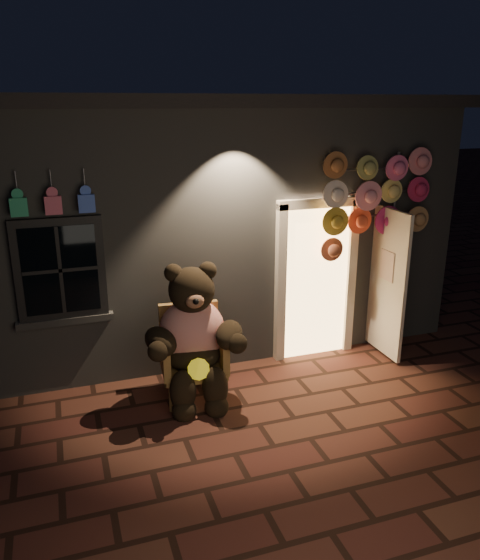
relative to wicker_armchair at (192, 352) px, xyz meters
name	(u,v)px	position (x,y,z in m)	size (l,w,h in m)	color
ground	(259,425)	(0.51, -0.93, -0.54)	(60.00, 60.00, 0.00)	#502B1E
shop_building	(175,206)	(0.51, 3.06, 1.19)	(7.30, 5.95, 3.51)	slate
wicker_armchair	(192,352)	(0.00, 0.00, 0.00)	(0.81, 0.74, 1.09)	olive
teddy_bear	(194,337)	(-0.01, -0.14, 0.25)	(1.24, 1.01, 1.71)	red
hat_rack	(376,199)	(2.59, 0.35, 1.62)	(1.57, 0.22, 2.77)	#59595E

